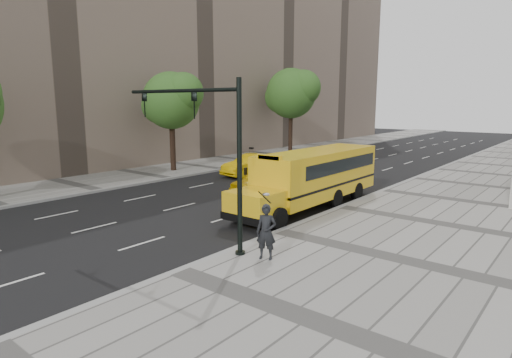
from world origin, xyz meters
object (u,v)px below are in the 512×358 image
Objects in this scene: tree_b at (172,100)px; tree_c at (292,93)px; school_bus at (315,174)px; taxi_near at (263,180)px; pedestrian at (266,232)px; traffic_signal at (210,143)px; taxi_far at (251,165)px.

tree_b is 16.78m from tree_c.
taxi_near is (-4.32, 0.92, -0.96)m from school_bus.
taxi_near is at bearing 106.40° from pedestrian.
tree_b is at bearing 143.93° from traffic_signal.
tree_c is 1.87× the size of taxi_far.
taxi_near is (10.58, -18.59, -5.79)m from tree_c.
taxi_near is at bearing -60.36° from tree_c.
school_bus is at bearing -9.73° from taxi_near.
tree_c is (0.02, 16.76, 0.83)m from tree_b.
tree_c reaches higher than tree_b.
school_bus is at bearing -52.63° from tree_c.
pedestrian is (7.45, -9.33, 0.33)m from taxi_near.
school_bus is (14.90, -19.51, -4.82)m from tree_c.
taxi_far is at bearing 24.21° from tree_b.
taxi_far is (5.94, 2.67, -4.94)m from tree_b.
pedestrian is at bearing -69.58° from school_bus.
taxi_far is at bearing 148.89° from school_bus.
tree_c is 0.80× the size of school_bus.
tree_c reaches higher than pedestrian.
taxi_near is (10.59, -1.83, -4.95)m from tree_b.
school_bus is 1.81× the size of traffic_signal.
traffic_signal is (0.69, -8.62, 2.33)m from school_bus.
traffic_signal is (5.01, -9.54, 3.29)m from taxi_near.
taxi_far is at bearing 124.56° from traffic_signal.
school_bus reaches higher than taxi_far.
pedestrian is (18.04, -11.16, -4.63)m from tree_b.
pedestrian is at bearing -57.14° from tree_c.
tree_c is at bearing 100.62° from pedestrian.
taxi_near is at bearing 117.74° from traffic_signal.
school_bus is at bearing -23.62° from taxi_far.
school_bus is at bearing -10.44° from tree_b.
tree_b is 19.38m from traffic_signal.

